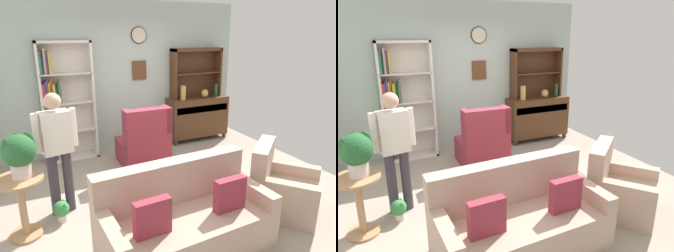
% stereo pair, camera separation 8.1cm
% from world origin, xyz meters
% --- Properties ---
extents(ground_plane, '(5.40, 4.60, 0.02)m').
position_xyz_m(ground_plane, '(0.00, 0.00, -0.01)').
color(ground_plane, '#9E9384').
extents(wall_back, '(5.00, 0.09, 2.80)m').
position_xyz_m(wall_back, '(0.00, 2.13, 1.40)').
color(wall_back, '#ADC1B7').
rests_on(wall_back, ground_plane).
extents(area_rug, '(2.43, 1.95, 0.01)m').
position_xyz_m(area_rug, '(0.20, -0.30, 0.00)').
color(area_rug, '#846651').
rests_on(area_rug, ground_plane).
extents(bookshelf, '(0.90, 0.30, 2.10)m').
position_xyz_m(bookshelf, '(-1.09, 1.95, 1.06)').
color(bookshelf, silver).
rests_on(bookshelf, ground_plane).
extents(sideboard, '(1.30, 0.45, 0.92)m').
position_xyz_m(sideboard, '(1.59, 1.86, 0.51)').
color(sideboard, '#4C2D19').
rests_on(sideboard, ground_plane).
extents(sideboard_hutch, '(1.10, 0.26, 1.00)m').
position_xyz_m(sideboard_hutch, '(1.59, 1.97, 1.56)').
color(sideboard_hutch, '#4C2D19').
rests_on(sideboard_hutch, sideboard).
extents(vase_tall, '(0.11, 0.11, 0.29)m').
position_xyz_m(vase_tall, '(1.20, 1.78, 1.06)').
color(vase_tall, tan).
rests_on(vase_tall, sideboard).
extents(vase_round, '(0.15, 0.15, 0.17)m').
position_xyz_m(vase_round, '(1.72, 1.79, 1.01)').
color(vase_round, tan).
rests_on(vase_round, sideboard).
extents(bottle_wine, '(0.07, 0.07, 0.27)m').
position_xyz_m(bottle_wine, '(1.98, 1.77, 1.06)').
color(bottle_wine, '#194223').
rests_on(bottle_wine, sideboard).
extents(couch_floral, '(1.83, 0.92, 0.90)m').
position_xyz_m(couch_floral, '(-0.33, -1.09, 0.31)').
color(couch_floral, tan).
rests_on(couch_floral, ground_plane).
extents(armchair_floral, '(1.07, 1.08, 0.88)m').
position_xyz_m(armchair_floral, '(1.13, -1.01, 0.29)').
color(armchair_floral, tan).
rests_on(armchair_floral, ground_plane).
extents(wingback_chair, '(0.79, 0.81, 1.05)m').
position_xyz_m(wingback_chair, '(0.07, 1.09, 0.38)').
color(wingback_chair, maroon).
rests_on(wingback_chair, ground_plane).
extents(plant_stand, '(0.52, 0.52, 0.72)m').
position_xyz_m(plant_stand, '(-1.87, -0.15, 0.44)').
color(plant_stand, '#A87F56').
rests_on(plant_stand, ground_plane).
extents(potted_plant_large, '(0.35, 0.35, 0.49)m').
position_xyz_m(potted_plant_large, '(-1.82, -0.14, 1.01)').
color(potted_plant_large, beige).
rests_on(potted_plant_large, plant_stand).
extents(potted_plant_small, '(0.19, 0.19, 0.27)m').
position_xyz_m(potted_plant_small, '(-1.46, -0.05, 0.16)').
color(potted_plant_small, beige).
rests_on(potted_plant_small, ground_plane).
extents(person_reading, '(0.53, 0.26, 1.56)m').
position_xyz_m(person_reading, '(-1.41, 0.18, 0.91)').
color(person_reading, '#38333D').
rests_on(person_reading, ground_plane).
extents(coffee_table, '(0.80, 0.50, 0.42)m').
position_xyz_m(coffee_table, '(-0.10, -0.20, 0.35)').
color(coffee_table, '#4C2D19').
rests_on(coffee_table, ground_plane).
extents(book_stack, '(0.20, 0.12, 0.07)m').
position_xyz_m(book_stack, '(-0.10, -0.26, 0.46)').
color(book_stack, '#B22D33').
rests_on(book_stack, coffee_table).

